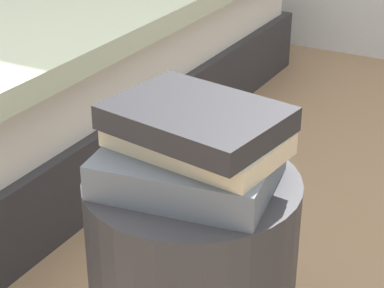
# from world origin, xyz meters

# --- Properties ---
(book_slate) EXTENTS (0.30, 0.24, 0.06)m
(book_slate) POSITION_xyz_m (0.00, -0.01, 0.47)
(book_slate) COLOR slate
(book_slate) RESTS_ON side_table
(book_cream) EXTENTS (0.28, 0.19, 0.03)m
(book_cream) POSITION_xyz_m (0.01, -0.00, 0.51)
(book_cream) COLOR beige
(book_cream) RESTS_ON book_slate
(book_charcoal) EXTENTS (0.29, 0.23, 0.04)m
(book_charcoal) POSITION_xyz_m (0.01, -0.00, 0.55)
(book_charcoal) COLOR #28282D
(book_charcoal) RESTS_ON book_cream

